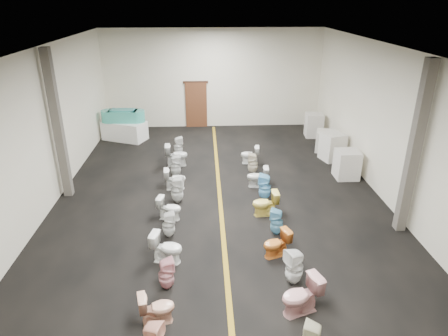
{
  "coord_description": "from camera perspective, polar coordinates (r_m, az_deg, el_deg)",
  "views": [
    {
      "loc": [
        -0.43,
        -10.49,
        5.78
      ],
      "look_at": [
        0.15,
        1.0,
        0.8
      ],
      "focal_mm": 32.0,
      "sensor_mm": 36.0,
      "label": 1
    }
  ],
  "objects": [
    {
      "name": "toilet_left_5",
      "position": [
        10.47,
        -7.92,
        -8.03
      ],
      "size": [
        0.38,
        0.37,
        0.71
      ],
      "primitive_type": "imported",
      "rotation": [
        0.0,
        0.0,
        1.73
      ],
      "color": "silver",
      "rests_on": "floor"
    },
    {
      "name": "toilet_right_10",
      "position": [
        14.01,
        4.14,
        0.67
      ],
      "size": [
        0.4,
        0.39,
        0.76
      ],
      "primitive_type": "imported",
      "rotation": [
        0.0,
        0.0,
        -1.72
      ],
      "color": "beige",
      "rests_on": "floor"
    },
    {
      "name": "back_door",
      "position": [
        19.03,
        -3.98,
        8.96
      ],
      "size": [
        1.0,
        0.1,
        2.1
      ],
      "primitive_type": "cube",
      "color": "#562D19",
      "rests_on": "floor"
    },
    {
      "name": "toilet_left_2",
      "position": [
        8.1,
        -9.58,
        -19.13
      ],
      "size": [
        0.74,
        0.53,
        0.69
      ],
      "primitive_type": "imported",
      "rotation": [
        0.0,
        0.0,
        1.8
      ],
      "color": "#E3A689",
      "rests_on": "floor"
    },
    {
      "name": "wall_right",
      "position": [
        12.33,
        23.46,
        4.8
      ],
      "size": [
        0.0,
        16.0,
        16.0
      ],
      "primitive_type": "plane",
      "rotation": [
        1.57,
        0.0,
        -1.57
      ],
      "color": "beige",
      "rests_on": "ground"
    },
    {
      "name": "toilet_left_3",
      "position": [
        8.82,
        -8.25,
        -14.77
      ],
      "size": [
        0.41,
        0.41,
        0.73
      ],
      "primitive_type": "imported",
      "rotation": [
        0.0,
        0.0,
        1.85
      ],
      "color": "pink",
      "rests_on": "floor"
    },
    {
      "name": "floor",
      "position": [
        11.98,
        -0.5,
        -5.43
      ],
      "size": [
        16.0,
        16.0,
        0.0
      ],
      "primitive_type": "plane",
      "color": "black",
      "rests_on": "ground"
    },
    {
      "name": "toilet_right_4",
      "position": [
        8.96,
        10.02,
        -13.72
      ],
      "size": [
        0.51,
        0.5,
        0.85
      ],
      "primitive_type": "imported",
      "rotation": [
        0.0,
        0.0,
        -1.17
      ],
      "color": "white",
      "rests_on": "floor"
    },
    {
      "name": "appliance_crate_c",
      "position": [
        16.54,
        14.27,
        3.75
      ],
      "size": [
        0.93,
        0.93,
        0.83
      ],
      "primitive_type": "cube",
      "rotation": [
        0.0,
        0.0,
        -0.31
      ],
      "color": "silver",
      "rests_on": "floor"
    },
    {
      "name": "aisle_stripe",
      "position": [
        11.98,
        -0.5,
        -5.41
      ],
      "size": [
        0.12,
        15.6,
        0.01
      ],
      "primitive_type": "cube",
      "color": "#977216",
      "rests_on": "floor"
    },
    {
      "name": "toilet_left_4",
      "position": [
        9.58,
        -8.18,
        -11.19
      ],
      "size": [
        0.82,
        0.59,
        0.75
      ],
      "primitive_type": "imported",
      "rotation": [
        0.0,
        0.0,
        1.33
      ],
      "color": "white",
      "rests_on": "floor"
    },
    {
      "name": "door_frame",
      "position": [
        18.8,
        -4.07,
        12.13
      ],
      "size": [
        1.15,
        0.08,
        0.1
      ],
      "primitive_type": "cube",
      "color": "#331C11",
      "rests_on": "back_door"
    },
    {
      "name": "toilet_left_10",
      "position": [
        14.72,
        -6.82,
        1.85
      ],
      "size": [
        0.83,
        0.51,
        0.82
      ],
      "primitive_type": "imported",
      "rotation": [
        0.0,
        0.0,
        1.63
      ],
      "color": "silver",
      "rests_on": "floor"
    },
    {
      "name": "toilet_right_6",
      "position": [
        10.57,
        7.55,
        -7.65
      ],
      "size": [
        0.43,
        0.42,
        0.73
      ],
      "primitive_type": "imported",
      "rotation": [
        0.0,
        0.0,
        -1.92
      ],
      "color": "#6CB4D5",
      "rests_on": "floor"
    },
    {
      "name": "toilet_right_7",
      "position": [
        11.4,
        5.92,
        -5.06
      ],
      "size": [
        0.75,
        0.45,
        0.74
      ],
      "primitive_type": "imported",
      "rotation": [
        0.0,
        0.0,
        -1.52
      ],
      "color": "#F6DD5E",
      "rests_on": "floor"
    },
    {
      "name": "column_left",
      "position": [
        12.77,
        -22.66,
        5.54
      ],
      "size": [
        0.25,
        0.25,
        4.5
      ],
      "primitive_type": "cube",
      "color": "#59544C",
      "rests_on": "floor"
    },
    {
      "name": "toilet_right_9",
      "position": [
        13.05,
        4.82,
        -1.26
      ],
      "size": [
        0.72,
        0.45,
        0.71
      ],
      "primitive_type": "imported",
      "rotation": [
        0.0,
        0.0,
        -1.65
      ],
      "color": "silver",
      "rests_on": "floor"
    },
    {
      "name": "toilet_left_11",
      "position": [
        15.73,
        -6.56,
        3.14
      ],
      "size": [
        0.41,
        0.4,
        0.74
      ],
      "primitive_type": "imported",
      "rotation": [
        0.0,
        0.0,
        1.79
      ],
      "color": "white",
      "rests_on": "floor"
    },
    {
      "name": "display_table",
      "position": [
        17.89,
        -14.01,
        5.21
      ],
      "size": [
        2.03,
        1.55,
        0.81
      ],
      "primitive_type": "cube",
      "rotation": [
        0.0,
        0.0,
        -0.41
      ],
      "color": "white",
      "rests_on": "floor"
    },
    {
      "name": "toilet_left_7",
      "position": [
        12.09,
        -6.72,
        -3.11
      ],
      "size": [
        0.42,
        0.41,
        0.83
      ],
      "primitive_type": "imported",
      "rotation": [
        0.0,
        0.0,
        1.47
      ],
      "color": "white",
      "rests_on": "floor"
    },
    {
      "name": "toilet_right_11",
      "position": [
        14.86,
        3.72,
        1.9
      ],
      "size": [
        0.71,
        0.46,
        0.69
      ],
      "primitive_type": "imported",
      "rotation": [
        0.0,
        0.0,
        -1.69
      ],
      "color": "white",
      "rests_on": "floor"
    },
    {
      "name": "appliance_crate_d",
      "position": [
        18.17,
        12.71,
        5.99
      ],
      "size": [
        0.77,
        0.77,
        1.03
      ],
      "primitive_type": "cube",
      "rotation": [
        0.0,
        0.0,
        -0.07
      ],
      "color": "silver",
      "rests_on": "floor"
    },
    {
      "name": "appliance_crate_a",
      "position": [
        14.25,
        17.14,
        0.5
      ],
      "size": [
        0.76,
        0.76,
        0.97
      ],
      "primitive_type": "cube",
      "rotation": [
        0.0,
        0.0,
        0.0
      ],
      "color": "silver",
      "rests_on": "floor"
    },
    {
      "name": "ceiling",
      "position": [
        10.58,
        -0.58,
        16.46
      ],
      "size": [
        16.0,
        16.0,
        0.0
      ],
      "primitive_type": "plane",
      "rotation": [
        3.14,
        0.0,
        0.0
      ],
      "color": "black",
      "rests_on": "ground"
    },
    {
      "name": "toilet_right_3",
      "position": [
        8.29,
        10.96,
        -17.5
      ],
      "size": [
        0.91,
        0.7,
        0.82
      ],
      "primitive_type": "imported",
      "rotation": [
        0.0,
        0.0,
        -1.23
      ],
      "color": "#DD9F9E",
      "rests_on": "floor"
    },
    {
      "name": "bathtub",
      "position": [
        17.7,
        -14.22,
        7.26
      ],
      "size": [
        1.86,
        0.74,
        0.55
      ],
      "rotation": [
        0.0,
        0.0,
        -0.07
      ],
      "color": "teal",
      "rests_on": "display_table"
    },
    {
      "name": "toilet_left_6",
      "position": [
        11.27,
        -7.81,
        -5.7
      ],
      "size": [
        0.73,
        0.52,
        0.67
      ],
      "primitive_type": "imported",
      "rotation": [
        0.0,
        0.0,
        1.33
      ],
      "color": "white",
      "rests_on": "floor"
    },
    {
      "name": "wall_back",
      "position": [
        18.83,
        -1.59,
        12.6
      ],
      "size": [
        10.0,
        0.0,
        10.0
      ],
      "primitive_type": "plane",
      "rotation": [
        1.57,
        0.0,
        0.0
      ],
      "color": "beige",
      "rests_on": "ground"
    },
    {
      "name": "toilet_right_8",
      "position": [
        12.24,
        5.86,
        -2.71
      ],
      "size": [
        0.47,
        0.46,
        0.83
      ],
      "primitive_type": "imported",
      "rotation": [
        0.0,
        0.0,
        -1.84
      ],
      "color": "#77C7F4",
      "rests_on": "floor"
    },
    {
      "name": "column_right",
      "position": [
        10.96,
        25.51,
        2.26
      ],
      "size": [
        0.25,
        0.25,
        4.5
      ],
      "primitive_type": "cube",
      "color": "#59544C",
      "rests_on": "floor"
    },
    {
      "name": "wall_left",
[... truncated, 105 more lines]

